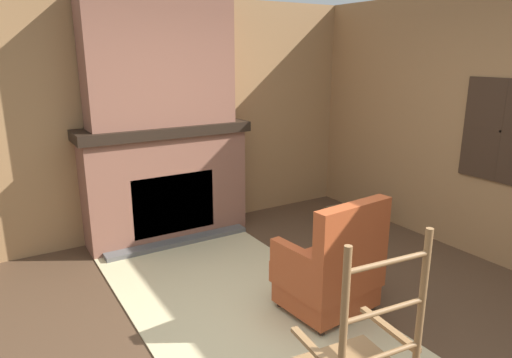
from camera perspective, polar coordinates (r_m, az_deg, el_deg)
The scene contains 11 objects.
ground_plane at distance 3.61m, azimuth 3.41°, elevation -19.31°, with size 14.00×14.00×0.00m, color #4C3523.
wood_panel_wall_left at distance 5.34m, azimuth -12.48°, elevation 7.33°, with size 0.06×5.71×2.67m.
wood_panel_wall_back at distance 4.99m, azimuth 28.97°, elevation 5.21°, with size 5.71×0.09×2.67m.
fireplace_hearth at distance 5.24m, azimuth -11.08°, elevation -0.48°, with size 0.65×1.90×1.30m.
chimney_breast at distance 5.06m, azimuth -11.93°, elevation 14.21°, with size 0.39×1.59×1.35m.
area_rug at distance 3.94m, azimuth -1.50°, elevation -15.92°, with size 3.40×1.70×0.01m.
armchair at distance 3.79m, azimuth 9.38°, elevation -11.37°, with size 0.68×0.76×0.99m.
firewood_stack at distance 5.62m, azimuth 11.44°, elevation -4.85°, with size 0.48×0.45×0.28m.
oil_lamp_vase at distance 4.97m, azimuth -18.57°, elevation 6.85°, with size 0.12×0.12×0.23m.
storage_case at distance 5.40m, azimuth -5.09°, elevation 7.94°, with size 0.13×0.27×0.12m.
decorative_plate_on_mantel at distance 5.16m, azimuth -11.70°, elevation 8.02°, with size 0.06×0.24×0.24m.
Camera 1 is at (2.42, -1.72, 2.06)m, focal length 32.00 mm.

